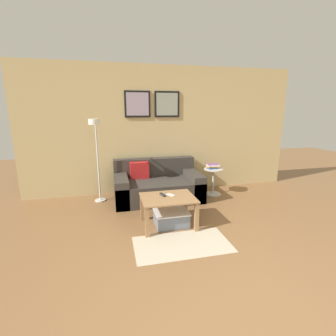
{
  "coord_description": "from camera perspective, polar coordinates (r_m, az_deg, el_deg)",
  "views": [
    {
      "loc": [
        -1.07,
        -1.35,
        1.69
      ],
      "look_at": [
        -0.27,
        2.06,
        0.85
      ],
      "focal_mm": 26.0,
      "sensor_mm": 36.0,
      "label": 1
    }
  ],
  "objects": [
    {
      "name": "couch",
      "position": [
        4.74,
        -2.54,
        -4.13
      ],
      "size": [
        1.63,
        0.94,
        0.74
      ],
      "color": "#38332D",
      "rests_on": "ground_plane"
    },
    {
      "name": "coffee_table",
      "position": [
        3.61,
        -0.0,
        -8.2
      ],
      "size": [
        0.78,
        0.61,
        0.45
      ],
      "color": "#997047",
      "rests_on": "ground_plane"
    },
    {
      "name": "storage_bin",
      "position": [
        3.73,
        0.71,
        -11.51
      ],
      "size": [
        0.5,
        0.44,
        0.22
      ],
      "color": "slate",
      "rests_on": "ground_plane"
    },
    {
      "name": "wall_back",
      "position": [
        5.06,
        -1.08,
        8.88
      ],
      "size": [
        5.6,
        0.09,
        2.55
      ],
      "color": "tan",
      "rests_on": "ground_plane"
    },
    {
      "name": "area_rug",
      "position": [
        3.29,
        3.37,
        -17.41
      ],
      "size": [
        1.24,
        0.66,
        0.01
      ],
      "primitive_type": "cube",
      "color": "#C1B299",
      "rests_on": "ground_plane"
    },
    {
      "name": "book_stack",
      "position": [
        4.96,
        10.39,
        0.43
      ],
      "size": [
        0.25,
        0.17,
        0.1
      ],
      "color": "#335199",
      "rests_on": "side_table"
    },
    {
      "name": "ground_plane",
      "position": [
        2.41,
        21.04,
        -32.08
      ],
      "size": [
        16.0,
        16.0,
        0.0
      ],
      "primitive_type": "plane",
      "color": "brown"
    },
    {
      "name": "floor_lamp",
      "position": [
        4.41,
        -16.5,
        5.18
      ],
      "size": [
        0.2,
        0.52,
        1.54
      ],
      "color": "silver",
      "rests_on": "ground_plane"
    },
    {
      "name": "side_table",
      "position": [
        5.02,
        10.54,
        -2.54
      ],
      "size": [
        0.39,
        0.39,
        0.54
      ],
      "color": "silver",
      "rests_on": "ground_plane"
    },
    {
      "name": "cell_phone",
      "position": [
        3.66,
        0.63,
        -6.29
      ],
      "size": [
        0.13,
        0.15,
        0.01
      ],
      "primitive_type": "cube",
      "rotation": [
        0.0,
        0.0,
        0.58
      ],
      "color": "silver",
      "rests_on": "coffee_table"
    },
    {
      "name": "remote_control",
      "position": [
        3.65,
        -1.27,
        -6.27
      ],
      "size": [
        0.07,
        0.16,
        0.02
      ],
      "primitive_type": "cube",
      "rotation": [
        0.0,
        0.0,
        0.23
      ],
      "color": "#232328",
      "rests_on": "coffee_table"
    }
  ]
}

